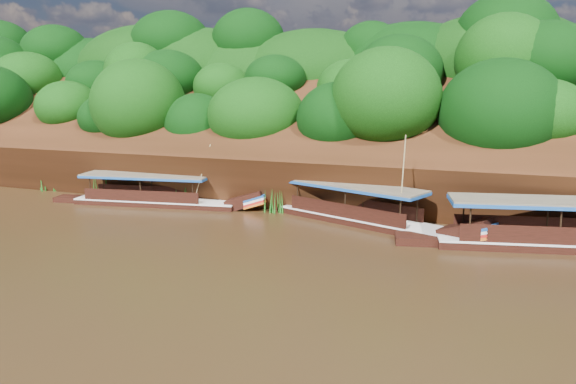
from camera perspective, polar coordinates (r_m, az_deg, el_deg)
name	(u,v)px	position (r m, az deg, el deg)	size (l,w,h in m)	color
ground	(325,261)	(28.60, 3.82, -7.00)	(160.00, 160.00, 0.00)	black
riverbank	(401,164)	(49.89, 11.45, 2.78)	(120.00, 30.06, 19.40)	black
boat_1	(374,217)	(35.62, 8.68, -2.55)	(14.10, 6.94, 6.40)	black
boat_2	(166,199)	(42.00, -12.33, -0.68)	(14.56, 4.06, 4.99)	black
reeds	(321,203)	(38.09, 3.39, -1.08)	(48.17, 2.69, 1.92)	#1D6018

